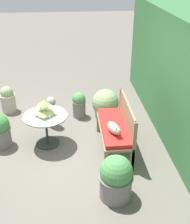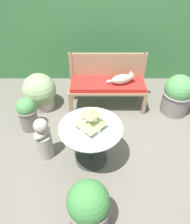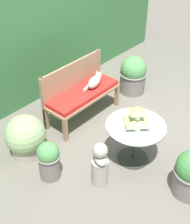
{
  "view_description": "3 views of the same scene",
  "coord_description": "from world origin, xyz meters",
  "px_view_note": "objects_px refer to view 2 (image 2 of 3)",
  "views": [
    {
      "loc": [
        4.12,
        0.23,
        3.06
      ],
      "look_at": [
        -0.35,
        0.64,
        0.59
      ],
      "focal_mm": 45.0,
      "sensor_mm": 36.0,
      "label": 1
    },
    {
      "loc": [
        -0.23,
        -2.19,
        2.44
      ],
      "look_at": [
        -0.24,
        0.2,
        0.47
      ],
      "focal_mm": 35.0,
      "sensor_mm": 36.0,
      "label": 2
    },
    {
      "loc": [
        -3.0,
        -1.95,
        3.17
      ],
      "look_at": [
        -0.33,
        0.41,
        0.52
      ],
      "focal_mm": 50.0,
      "sensor_mm": 36.0,
      "label": 3
    }
  ],
  "objects_px": {
    "garden_bench": "(108,86)",
    "garden_bust": "(44,139)",
    "potted_plant_bench_left": "(40,92)",
    "potted_plant_path_edge": "(89,207)",
    "pagoda_birdhouse": "(91,119)",
    "cat": "(123,79)",
    "patio_table": "(91,134)",
    "potted_plant_table_far": "(178,95)",
    "potted_plant_patio_mid": "(28,113)"
  },
  "relations": [
    {
      "from": "garden_bench",
      "to": "garden_bust",
      "type": "xyz_separation_m",
      "value": [
        -0.9,
        -1.13,
        -0.11
      ]
    },
    {
      "from": "potted_plant_bench_left",
      "to": "potted_plant_path_edge",
      "type": "distance_m",
      "value": 2.25
    },
    {
      "from": "garden_bench",
      "to": "potted_plant_path_edge",
      "type": "bearing_deg",
      "value": -97.69
    },
    {
      "from": "pagoda_birdhouse",
      "to": "potted_plant_path_edge",
      "type": "height_order",
      "value": "pagoda_birdhouse"
    },
    {
      "from": "garden_bench",
      "to": "garden_bust",
      "type": "distance_m",
      "value": 1.45
    },
    {
      "from": "cat",
      "to": "potted_plant_bench_left",
      "type": "relative_size",
      "value": 0.74
    },
    {
      "from": "garden_bench",
      "to": "pagoda_birdhouse",
      "type": "height_order",
      "value": "pagoda_birdhouse"
    },
    {
      "from": "cat",
      "to": "patio_table",
      "type": "height_order",
      "value": "cat"
    },
    {
      "from": "garden_bust",
      "to": "potted_plant_table_far",
      "type": "bearing_deg",
      "value": -30.86
    },
    {
      "from": "garden_bench",
      "to": "potted_plant_table_far",
      "type": "relative_size",
      "value": 1.87
    },
    {
      "from": "cat",
      "to": "patio_table",
      "type": "xyz_separation_m",
      "value": [
        -0.5,
        -1.17,
        -0.11
      ]
    },
    {
      "from": "potted_plant_path_edge",
      "to": "cat",
      "type": "bearing_deg",
      "value": 75.7
    },
    {
      "from": "pagoda_birdhouse",
      "to": "potted_plant_path_edge",
      "type": "bearing_deg",
      "value": -90.91
    },
    {
      "from": "patio_table",
      "to": "garden_bench",
      "type": "bearing_deg",
      "value": 77.58
    },
    {
      "from": "potted_plant_patio_mid",
      "to": "pagoda_birdhouse",
      "type": "bearing_deg",
      "value": -32.78
    },
    {
      "from": "cat",
      "to": "potted_plant_patio_mid",
      "type": "xyz_separation_m",
      "value": [
        -1.49,
        -0.53,
        -0.29
      ]
    },
    {
      "from": "cat",
      "to": "garden_bust",
      "type": "xyz_separation_m",
      "value": [
        -1.14,
        -1.09,
        -0.27
      ]
    },
    {
      "from": "potted_plant_table_far",
      "to": "potted_plant_patio_mid",
      "type": "xyz_separation_m",
      "value": [
        -2.42,
        -0.42,
        -0.05
      ]
    },
    {
      "from": "garden_bench",
      "to": "potted_plant_patio_mid",
      "type": "bearing_deg",
      "value": -155.56
    },
    {
      "from": "patio_table",
      "to": "potted_plant_bench_left",
      "type": "bearing_deg",
      "value": 127.12
    },
    {
      "from": "garden_bust",
      "to": "potted_plant_table_far",
      "type": "distance_m",
      "value": 2.29
    },
    {
      "from": "potted_plant_table_far",
      "to": "potted_plant_path_edge",
      "type": "bearing_deg",
      "value": -127.0
    },
    {
      "from": "patio_table",
      "to": "garden_bust",
      "type": "distance_m",
      "value": 0.66
    },
    {
      "from": "potted_plant_patio_mid",
      "to": "patio_table",
      "type": "bearing_deg",
      "value": -32.78
    },
    {
      "from": "potted_plant_bench_left",
      "to": "potted_plant_table_far",
      "type": "bearing_deg",
      "value": -3.51
    },
    {
      "from": "cat",
      "to": "patio_table",
      "type": "relative_size",
      "value": 0.59
    },
    {
      "from": "garden_bust",
      "to": "potted_plant_patio_mid",
      "type": "distance_m",
      "value": 0.66
    },
    {
      "from": "potted_plant_table_far",
      "to": "potted_plant_bench_left",
      "type": "bearing_deg",
      "value": 176.49
    },
    {
      "from": "garden_bench",
      "to": "potted_plant_bench_left",
      "type": "distance_m",
      "value": 1.18
    },
    {
      "from": "garden_bench",
      "to": "potted_plant_table_far",
      "type": "bearing_deg",
      "value": -7.04
    },
    {
      "from": "garden_bench",
      "to": "patio_table",
      "type": "distance_m",
      "value": 1.23
    },
    {
      "from": "cat",
      "to": "pagoda_birdhouse",
      "type": "height_order",
      "value": "pagoda_birdhouse"
    },
    {
      "from": "pagoda_birdhouse",
      "to": "garden_bench",
      "type": "bearing_deg",
      "value": 77.58
    },
    {
      "from": "garden_bust",
      "to": "potted_plant_table_far",
      "type": "xyz_separation_m",
      "value": [
        2.06,
        0.99,
        0.03
      ]
    },
    {
      "from": "cat",
      "to": "potted_plant_patio_mid",
      "type": "height_order",
      "value": "cat"
    },
    {
      "from": "pagoda_birdhouse",
      "to": "potted_plant_table_far",
      "type": "xyz_separation_m",
      "value": [
        1.43,
        1.06,
        -0.39
      ]
    },
    {
      "from": "garden_bust",
      "to": "potted_plant_bench_left",
      "type": "xyz_separation_m",
      "value": [
        -0.28,
        1.13,
        -0.02
      ]
    },
    {
      "from": "potted_plant_table_far",
      "to": "cat",
      "type": "bearing_deg",
      "value": 173.31
    },
    {
      "from": "cat",
      "to": "potted_plant_table_far",
      "type": "relative_size",
      "value": 0.68
    },
    {
      "from": "patio_table",
      "to": "potted_plant_patio_mid",
      "type": "distance_m",
      "value": 1.18
    },
    {
      "from": "garden_bench",
      "to": "potted_plant_patio_mid",
      "type": "distance_m",
      "value": 1.38
    },
    {
      "from": "potted_plant_path_edge",
      "to": "potted_plant_patio_mid",
      "type": "relative_size",
      "value": 1.15
    },
    {
      "from": "patio_table",
      "to": "potted_plant_table_far",
      "type": "distance_m",
      "value": 1.78
    },
    {
      "from": "potted_plant_bench_left",
      "to": "potted_plant_path_edge",
      "type": "relative_size",
      "value": 0.97
    },
    {
      "from": "pagoda_birdhouse",
      "to": "patio_table",
      "type": "bearing_deg",
      "value": -135.0
    },
    {
      "from": "potted_plant_bench_left",
      "to": "potted_plant_table_far",
      "type": "relative_size",
      "value": 0.91
    },
    {
      "from": "garden_bench",
      "to": "potted_plant_path_edge",
      "type": "height_order",
      "value": "potted_plant_path_edge"
    },
    {
      "from": "garden_bench",
      "to": "potted_plant_path_edge",
      "type": "distance_m",
      "value": 2.08
    },
    {
      "from": "cat",
      "to": "potted_plant_table_far",
      "type": "distance_m",
      "value": 0.97
    },
    {
      "from": "garden_bench",
      "to": "potted_plant_bench_left",
      "type": "xyz_separation_m",
      "value": [
        -1.17,
        -0.0,
        -0.13
      ]
    }
  ]
}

